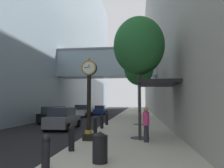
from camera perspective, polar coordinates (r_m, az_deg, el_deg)
name	(u,v)px	position (r m, az deg, el deg)	size (l,w,h in m)	color
ground_plane	(116,117)	(31.42, 1.11, -8.77)	(110.00, 110.00, 0.00)	black
sidewalk_right	(136,115)	(34.25, 6.36, -8.29)	(5.60, 80.00, 0.14)	#ADA593
building_block_left	(49,20)	(39.96, -16.54, 16.16)	(22.46, 80.00, 32.79)	#93A8B7
building_block_right	(181,23)	(37.04, 17.93, 15.26)	(9.00, 80.00, 29.46)	gray
street_clock	(89,94)	(11.71, -6.20, -2.75)	(0.84, 0.55, 4.50)	black
bollard_nearest	(46,151)	(7.11, -17.29, -16.78)	(0.26, 0.26, 1.07)	black
bollard_second	(72,137)	(9.43, -10.78, -13.87)	(0.26, 0.26, 1.07)	black
bollard_fourth	(95,125)	(14.28, -4.47, -10.79)	(0.26, 0.26, 1.07)	black
bollard_fifth	(102,121)	(16.74, -2.73, -9.91)	(0.26, 0.26, 1.07)	black
bollard_sixth	(107,119)	(19.22, -1.43, -9.24)	(0.26, 0.26, 1.07)	black
street_tree_near	(139,46)	(12.79, 7.22, 10.03)	(2.98, 2.98, 7.05)	#333335
street_tree_mid_near	(139,69)	(19.96, 7.18, 4.06)	(2.70, 2.70, 6.69)	#333335
trash_bin	(100,147)	(7.58, -3.22, -16.39)	(0.53, 0.53, 1.05)	black
pedestrian_walking	(146,123)	(11.29, 9.12, -10.31)	(0.48, 0.48, 1.80)	#23232D
storefront_awning	(156,84)	(13.44, 11.79, -0.06)	(2.40, 3.60, 3.30)	black
car_grey_near	(63,119)	(17.76, -13.05, -9.06)	(2.01, 4.16, 1.73)	slate
car_blue_mid	(100,110)	(36.68, -3.15, -6.98)	(2.08, 4.72, 1.57)	navy
car_white_far	(83,111)	(31.89, -7.82, -7.15)	(2.10, 4.62, 1.74)	silver
car_black_trailing	(54,115)	(22.84, -15.20, -8.05)	(2.12, 4.34, 1.71)	black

